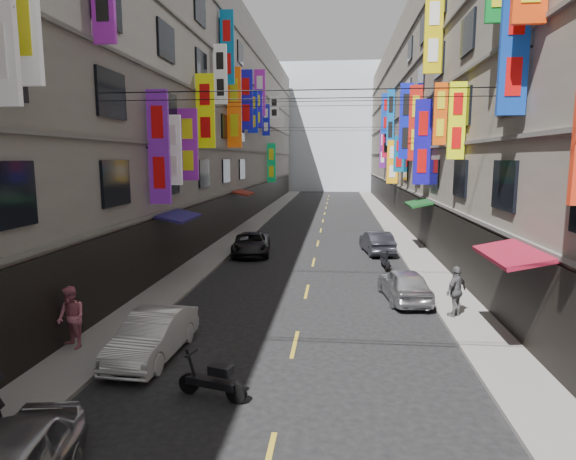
% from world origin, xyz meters
% --- Properties ---
extents(sidewalk_left, '(2.00, 90.00, 0.12)m').
position_xyz_m(sidewalk_left, '(-6.00, 42.00, 0.06)').
color(sidewalk_left, slate).
rests_on(sidewalk_left, ground).
extents(sidewalk_right, '(2.00, 90.00, 0.12)m').
position_xyz_m(sidewalk_right, '(6.00, 42.00, 0.06)').
color(sidewalk_right, slate).
rests_on(sidewalk_right, ground).
extents(building_row_left, '(10.14, 90.00, 19.00)m').
position_xyz_m(building_row_left, '(-11.99, 42.00, 9.49)').
color(building_row_left, gray).
rests_on(building_row_left, ground).
extents(building_row_right, '(10.14, 90.00, 19.00)m').
position_xyz_m(building_row_right, '(11.99, 42.00, 9.49)').
color(building_row_right, gray).
rests_on(building_row_right, ground).
extents(haze_block, '(18.00, 8.00, 22.00)m').
position_xyz_m(haze_block, '(0.00, 92.00, 11.00)').
color(haze_block, silver).
rests_on(haze_block, ground).
extents(shop_signage, '(14.00, 55.00, 12.79)m').
position_xyz_m(shop_signage, '(-0.15, 35.33, 9.12)').
color(shop_signage, '#0D4B9D').
rests_on(shop_signage, ground).
extents(street_awnings, '(13.99, 35.20, 0.41)m').
position_xyz_m(street_awnings, '(-1.26, 26.00, 3.00)').
color(street_awnings, '#165320').
rests_on(street_awnings, ground).
extents(overhead_cables, '(14.00, 38.04, 1.24)m').
position_xyz_m(overhead_cables, '(0.00, 30.00, 8.80)').
color(overhead_cables, black).
rests_on(overhead_cables, ground).
extents(lane_markings, '(0.12, 80.20, 0.01)m').
position_xyz_m(lane_markings, '(0.00, 39.00, 0.00)').
color(lane_markings, gold).
rests_on(lane_markings, ground).
extents(scooter_crossing, '(1.77, 0.72, 1.14)m').
position_xyz_m(scooter_crossing, '(-1.65, 14.41, 0.44)').
color(scooter_crossing, black).
rests_on(scooter_crossing, ground).
extents(scooter_far_right, '(0.50, 1.80, 1.14)m').
position_xyz_m(scooter_far_right, '(3.78, 28.79, 0.44)').
color(scooter_far_right, black).
rests_on(scooter_far_right, ground).
extents(car_left_mid, '(1.58, 4.05, 1.32)m').
position_xyz_m(car_left_mid, '(-4.00, 16.64, 0.66)').
color(car_left_mid, silver).
rests_on(car_left_mid, ground).
extents(car_left_far, '(2.68, 4.87, 1.29)m').
position_xyz_m(car_left_far, '(-3.82, 31.80, 0.65)').
color(car_left_far, black).
rests_on(car_left_far, ground).
extents(car_right_mid, '(2.02, 4.08, 1.34)m').
position_xyz_m(car_right_mid, '(4.00, 23.08, 0.67)').
color(car_right_mid, silver).
rests_on(car_right_mid, ground).
extents(car_right_far, '(1.98, 4.28, 1.36)m').
position_xyz_m(car_right_far, '(3.69, 32.91, 0.68)').
color(car_right_far, '#292931').
rests_on(car_right_far, ground).
extents(pedestrian_lfar, '(1.10, 1.01, 1.87)m').
position_xyz_m(pedestrian_lfar, '(-6.53, 16.76, 1.05)').
color(pedestrian_lfar, '#D37084').
rests_on(pedestrian_lfar, sidewalk_left).
extents(pedestrian_rfar, '(1.19, 1.18, 1.82)m').
position_xyz_m(pedestrian_rfar, '(5.51, 20.93, 1.03)').
color(pedestrian_rfar, '#565658').
rests_on(pedestrian_rfar, sidewalk_right).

